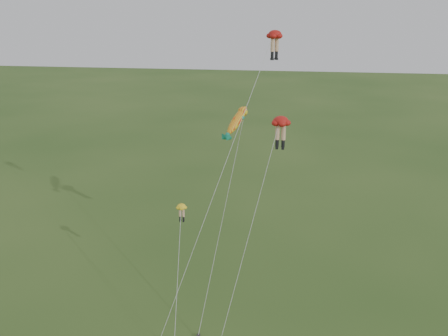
# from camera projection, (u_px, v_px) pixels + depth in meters

# --- Properties ---
(ground) EXTENTS (300.00, 300.00, 0.00)m
(ground) POSITION_uv_depth(u_px,v_px,m) (202.00, 331.00, 38.37)
(ground) COLOR #2A4A1A
(ground) RESTS_ON ground
(legs_kite_red_high) EXTENTS (8.49, 9.51, 22.05)m
(legs_kite_red_high) POSITION_uv_depth(u_px,v_px,m) (272.00, 44.00, 37.30)
(legs_kite_red_high) COLOR #B01712
(legs_kite_red_high) RESTS_ON ground
(legs_kite_red_mid) EXTENTS (4.67, 11.20, 15.43)m
(legs_kite_red_mid) POSITION_uv_depth(u_px,v_px,m) (280.00, 126.00, 39.64)
(legs_kite_red_mid) COLOR #B01712
(legs_kite_red_mid) RESTS_ON ground
(legs_kite_yellow) EXTENTS (1.75, 9.34, 8.64)m
(legs_kite_yellow) POSITION_uv_depth(u_px,v_px,m) (181.00, 215.00, 39.80)
(legs_kite_yellow) COLOR yellow
(legs_kite_yellow) RESTS_ON ground
(fish_kite) EXTENTS (2.89, 12.47, 15.68)m
(fish_kite) POSITION_uv_depth(u_px,v_px,m) (237.00, 121.00, 42.84)
(fish_kite) COLOR yellow
(fish_kite) RESTS_ON ground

